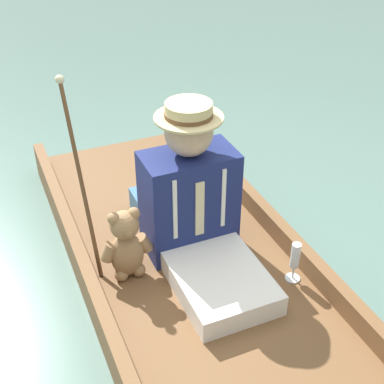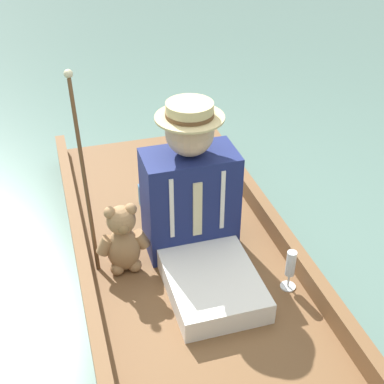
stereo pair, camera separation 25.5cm
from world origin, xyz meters
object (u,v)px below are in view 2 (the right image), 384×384
at_px(seated_person, 195,208).
at_px(wine_glass, 290,266).
at_px(teddy_bear, 123,240).
at_px(walking_cane, 81,156).

bearing_deg(seated_person, wine_glass, 138.52).
xyz_separation_m(teddy_bear, wine_glass, (-0.71, 0.35, -0.05)).
height_order(teddy_bear, wine_glass, teddy_bear).
distance_m(seated_person, walking_cane, 0.60).
bearing_deg(teddy_bear, seated_person, -179.94).
relative_size(seated_person, wine_glass, 3.77).
relative_size(wine_glass, walking_cane, 0.24).
bearing_deg(wine_glass, walking_cane, -36.75).
xyz_separation_m(seated_person, wine_glass, (-0.35, 0.35, -0.16)).
height_order(seated_person, teddy_bear, seated_person).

